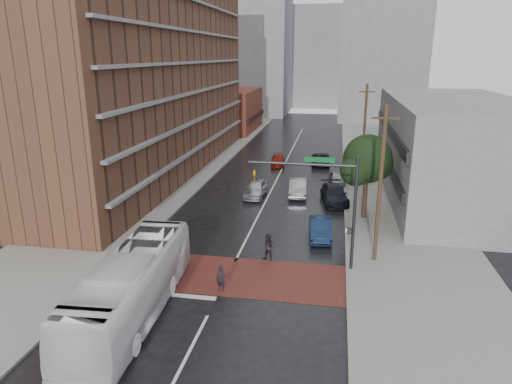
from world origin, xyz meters
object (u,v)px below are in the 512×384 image
(car_travel_b, at_px, (298,188))
(suv_travel, at_px, (321,160))
(transit_bus, at_px, (132,286))
(car_parked_mid, at_px, (334,194))
(pedestrian_b, at_px, (268,248))
(car_travel_c, at_px, (278,161))
(car_parked_near, at_px, (320,228))
(car_parked_far, at_px, (337,178))
(car_travel_a, at_px, (256,189))
(pedestrian_a, at_px, (221,278))

(car_travel_b, xyz_separation_m, suv_travel, (1.62, 12.84, -0.11))
(transit_bus, relative_size, car_parked_mid, 2.30)
(pedestrian_b, distance_m, car_travel_b, 14.61)
(car_travel_c, xyz_separation_m, car_parked_near, (5.92, -21.83, 0.12))
(car_parked_far, bearing_deg, transit_bus, -115.66)
(car_travel_b, bearing_deg, car_parked_mid, -29.22)
(car_travel_a, relative_size, car_parked_near, 1.04)
(transit_bus, xyz_separation_m, car_travel_b, (6.39, 22.13, -0.90))
(transit_bus, relative_size, car_travel_c, 2.93)
(car_travel_c, distance_m, car_parked_mid, 14.93)
(car_travel_a, bearing_deg, car_parked_far, 38.08)
(transit_bus, bearing_deg, pedestrian_b, 49.25)
(pedestrian_a, xyz_separation_m, suv_travel, (4.25, 31.78, -0.12))
(car_travel_a, xyz_separation_m, car_parked_near, (6.37, -9.08, -0.05))
(car_travel_b, relative_size, car_travel_c, 1.13)
(pedestrian_b, relative_size, car_travel_c, 0.44)
(car_travel_b, distance_m, car_parked_far, 5.84)
(transit_bus, xyz_separation_m, car_travel_a, (2.54, 21.08, -0.90))
(pedestrian_a, relative_size, car_travel_b, 0.33)
(car_travel_c, height_order, car_parked_near, car_parked_near)
(car_parked_far, bearing_deg, car_travel_b, -133.35)
(car_travel_c, bearing_deg, car_travel_a, -97.85)
(car_parked_near, bearing_deg, pedestrian_b, -130.01)
(pedestrian_a, xyz_separation_m, car_parked_mid, (6.04, 17.35, -0.01))
(car_travel_a, relative_size, car_parked_mid, 0.86)
(pedestrian_b, bearing_deg, suv_travel, 108.00)
(transit_bus, distance_m, pedestrian_b, 9.53)
(transit_bus, distance_m, car_parked_far, 28.55)
(suv_travel, bearing_deg, car_travel_c, -170.38)
(car_travel_b, bearing_deg, car_travel_a, -168.91)
(transit_bus, height_order, car_travel_a, transit_bus)
(pedestrian_a, xyz_separation_m, car_parked_near, (5.15, 8.81, -0.06))
(car_travel_a, bearing_deg, pedestrian_a, -85.07)
(car_travel_c, relative_size, car_parked_far, 1.11)
(pedestrian_a, xyz_separation_m, car_parked_far, (6.25, 23.52, -0.14))
(pedestrian_b, relative_size, suv_travel, 0.38)
(car_parked_mid, bearing_deg, car_travel_c, 108.05)
(pedestrian_a, relative_size, car_parked_near, 0.36)
(suv_travel, relative_size, car_parked_far, 1.27)
(car_parked_near, distance_m, car_parked_mid, 8.59)
(transit_bus, relative_size, car_travel_a, 2.67)
(car_travel_b, distance_m, car_travel_c, 12.18)
(car_travel_b, xyz_separation_m, car_travel_c, (-3.40, 11.69, -0.17))
(car_travel_a, height_order, car_travel_b, car_travel_a)
(car_travel_c, bearing_deg, car_parked_near, -80.66)
(pedestrian_b, bearing_deg, car_parked_mid, 95.46)
(car_travel_c, distance_m, suv_travel, 5.15)
(car_travel_b, distance_m, car_parked_near, 10.44)
(pedestrian_a, xyz_separation_m, car_travel_c, (-0.77, 30.63, -0.18))
(pedestrian_a, height_order, car_travel_b, pedestrian_a)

